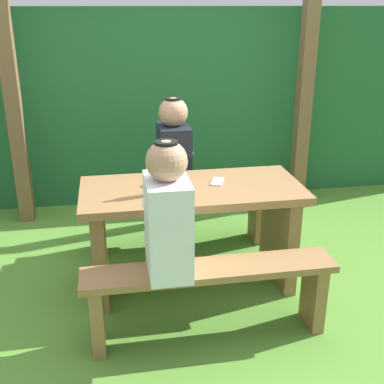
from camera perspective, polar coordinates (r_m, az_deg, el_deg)
ground_plane at (r=3.38m, az=0.00°, el=-10.57°), size 12.00×12.00×0.00m
hedge_backdrop at (r=4.88m, az=-4.00°, el=10.53°), size 6.40×0.78×1.76m
pergola_post_left at (r=4.25m, az=-20.18°, el=9.53°), size 0.12×0.12×2.03m
pergola_post_right at (r=4.54m, az=13.02°, el=10.94°), size 0.12×0.12×2.03m
picnic_table at (r=3.16m, az=0.00°, el=-3.13°), size 1.40×0.64×0.70m
bench_near at (r=2.74m, az=2.08°, el=-11.04°), size 1.40×0.24×0.45m
bench_far at (r=3.73m, az=-1.50°, el=-1.86°), size 1.40×0.24×0.45m
person_white_shirt at (r=2.50m, az=-2.88°, el=-2.56°), size 0.25×0.35×0.72m
person_black_coat at (r=3.57m, az=-2.14°, el=4.86°), size 0.25×0.35×0.72m
drinking_glass at (r=3.10m, az=-3.57°, el=1.65°), size 0.07×0.07×0.09m
bottle_left at (r=2.92m, az=-4.81°, el=1.34°), size 0.06×0.06×0.23m
cell_phone at (r=3.15m, az=2.97°, el=1.23°), size 0.12×0.16×0.01m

